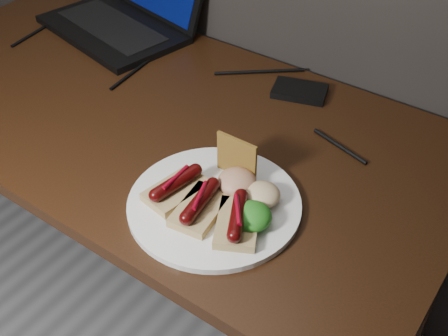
% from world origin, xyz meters
% --- Properties ---
extents(desk, '(1.40, 0.70, 0.75)m').
position_xyz_m(desk, '(0.00, 1.38, 0.66)').
color(desk, black).
rests_on(desk, ground).
extents(laptop, '(0.45, 0.40, 0.25)m').
position_xyz_m(laptop, '(-0.31, 1.66, 0.81)').
color(laptop, black).
rests_on(laptop, desk).
extents(hard_drive, '(0.14, 0.11, 0.02)m').
position_xyz_m(hard_drive, '(0.25, 1.63, 0.76)').
color(hard_drive, black).
rests_on(hard_drive, desk).
extents(desk_cables, '(0.98, 0.34, 0.01)m').
position_xyz_m(desk_cables, '(-0.05, 1.54, 0.75)').
color(desk_cables, black).
rests_on(desk_cables, desk).
extents(plate, '(0.36, 0.36, 0.01)m').
position_xyz_m(plate, '(0.31, 1.22, 0.76)').
color(plate, white).
rests_on(plate, desk).
extents(bread_sausage_left, '(0.09, 0.12, 0.04)m').
position_xyz_m(bread_sausage_left, '(0.24, 1.19, 0.78)').
color(bread_sausage_left, tan).
rests_on(bread_sausage_left, plate).
extents(bread_sausage_center, '(0.09, 0.12, 0.04)m').
position_xyz_m(bread_sausage_center, '(0.30, 1.18, 0.78)').
color(bread_sausage_center, tan).
rests_on(bread_sausage_center, plate).
extents(bread_sausage_right, '(0.12, 0.13, 0.04)m').
position_xyz_m(bread_sausage_right, '(0.38, 1.19, 0.78)').
color(bread_sausage_right, tan).
rests_on(bread_sausage_right, plate).
extents(crispbread, '(0.08, 0.01, 0.08)m').
position_xyz_m(crispbread, '(0.30, 1.30, 0.80)').
color(crispbread, olive).
rests_on(crispbread, plate).
extents(salad_greens, '(0.07, 0.07, 0.04)m').
position_xyz_m(salad_greens, '(0.39, 1.21, 0.78)').
color(salad_greens, '#136014').
rests_on(salad_greens, plate).
extents(salsa_mound, '(0.07, 0.07, 0.04)m').
position_xyz_m(salsa_mound, '(0.32, 1.27, 0.78)').
color(salsa_mound, maroon).
rests_on(salsa_mound, plate).
extents(coleslaw_mound, '(0.06, 0.06, 0.04)m').
position_xyz_m(coleslaw_mound, '(0.38, 1.27, 0.78)').
color(coleslaw_mound, beige).
rests_on(coleslaw_mound, plate).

